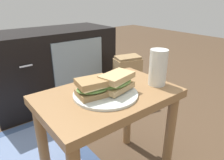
% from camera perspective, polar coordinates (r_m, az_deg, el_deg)
% --- Properties ---
extents(side_table, '(0.56, 0.36, 0.46)m').
position_cam_1_polar(side_table, '(0.88, -0.96, -8.80)').
color(side_table, olive).
rests_on(side_table, ground).
extents(tv_cabinet, '(0.96, 0.46, 0.58)m').
position_cam_1_polar(tv_cabinet, '(1.75, -16.01, 3.67)').
color(tv_cabinet, black).
rests_on(tv_cabinet, ground).
extents(plate, '(0.25, 0.25, 0.01)m').
position_cam_1_polar(plate, '(0.81, -1.79, -3.88)').
color(plate, silver).
rests_on(plate, side_table).
extents(sandwich_front, '(0.14, 0.11, 0.07)m').
position_cam_1_polar(sandwich_front, '(0.78, -5.14, -2.07)').
color(sandwich_front, '#9E7A4C').
rests_on(sandwich_front, plate).
extents(sandwich_back, '(0.16, 0.12, 0.07)m').
position_cam_1_polar(sandwich_back, '(0.81, 1.36, -0.48)').
color(sandwich_back, tan).
rests_on(sandwich_back, plate).
extents(beer_glass, '(0.08, 0.08, 0.16)m').
position_cam_1_polar(beer_glass, '(0.91, 12.54, 3.18)').
color(beer_glass, silver).
rests_on(beer_glass, side_table).
extents(paper_bag, '(0.22, 0.17, 0.39)m').
position_cam_1_polar(paper_bag, '(1.66, 4.24, 0.00)').
color(paper_bag, tan).
rests_on(paper_bag, ground).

